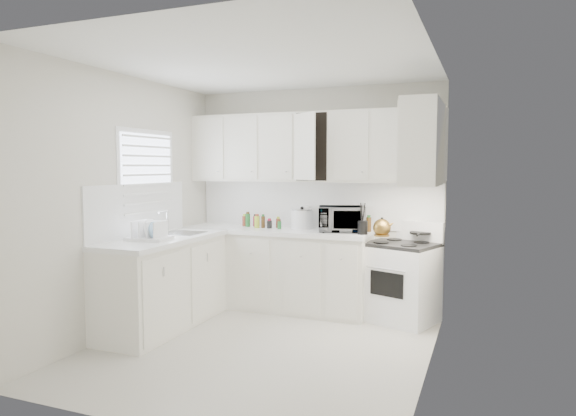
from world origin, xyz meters
The scene contains 35 objects.
floor centered at (0.00, 0.00, 0.00)m, with size 3.20×3.20×0.00m, color beige.
ceiling centered at (0.00, 0.00, 2.60)m, with size 3.20×3.20×0.00m, color white.
wall_back centered at (0.00, 1.60, 1.30)m, with size 3.00×3.00×0.00m, color silver.
wall_front centered at (0.00, -1.60, 1.30)m, with size 3.00×3.00×0.00m, color silver.
wall_left centered at (-1.50, 0.00, 1.30)m, with size 3.20×3.20×0.00m, color silver.
wall_right centered at (1.50, 0.00, 1.30)m, with size 3.20×3.20×0.00m, color silver.
window_blinds centered at (-1.48, 0.35, 1.55)m, with size 0.06×0.96×1.06m, color white, non-canonical shape.
lower_cabinets_back centered at (-0.39, 1.30, 0.45)m, with size 2.22×0.60×0.90m, color silver, non-canonical shape.
lower_cabinets_left centered at (-1.20, 0.20, 0.45)m, with size 0.60×1.60×0.90m, color silver, non-canonical shape.
countertop_back centered at (-0.39, 1.29, 0.93)m, with size 2.24×0.64×0.05m, color white.
countertop_left centered at (-1.19, 0.20, 0.93)m, with size 0.64×1.62×0.05m, color white.
backsplash_back centered at (0.00, 1.59, 1.23)m, with size 2.98×0.02×0.55m, color white.
backsplash_left centered at (-1.49, 0.20, 1.23)m, with size 0.02×1.60×0.55m, color white.
upper_cabinets_back centered at (0.00, 1.44, 1.50)m, with size 3.00×0.33×0.80m, color silver, non-canonical shape.
upper_cabinets_right centered at (1.33, 0.82, 1.50)m, with size 0.33×0.90×0.80m, color silver, non-canonical shape.
sink centered at (-1.19, 0.55, 1.07)m, with size 0.42×0.38×0.30m, color gray, non-canonical shape.
stove centered at (1.07, 1.31, 0.55)m, with size 0.71×0.59×1.10m, color white, non-canonical shape.
tea_kettle centered at (0.89, 1.15, 1.05)m, with size 0.23×0.20×0.22m, color olive, non-canonical shape.
frying_pan centered at (1.25, 1.47, 0.96)m, with size 0.23×0.39×0.04m, color black, non-canonical shape.
microwave centered at (0.41, 1.31, 1.12)m, with size 0.51×0.28×0.35m, color gray.
rice_cooker centered at (-0.10, 1.41, 1.08)m, with size 0.26×0.26×0.26m, color white, non-canonical shape.
paper_towel centered at (-0.08, 1.48, 1.08)m, with size 0.12×0.12×0.27m, color white.
utensil_crock centered at (0.68, 1.17, 1.13)m, with size 0.12×0.12×0.35m, color black, non-canonical shape.
dish_rack centered at (-1.21, -0.02, 1.06)m, with size 0.40×0.30×0.22m, color white, non-canonical shape.
spice_left_0 centered at (-0.85, 1.42, 1.02)m, with size 0.06×0.06×0.13m, color brown.
spice_left_1 centered at (-0.78, 1.33, 1.02)m, with size 0.06×0.06×0.13m, color #23692D.
spice_left_2 centered at (-0.70, 1.42, 1.02)m, with size 0.06×0.06×0.13m, color #B11733.
spice_left_3 centered at (-0.62, 1.33, 1.02)m, with size 0.06×0.06×0.13m, color #B4CF30.
spice_left_4 centered at (-0.55, 1.42, 1.02)m, with size 0.06×0.06×0.13m, color #4E3416.
spice_left_5 centered at (-0.47, 1.33, 1.02)m, with size 0.06×0.06×0.13m, color black.
spice_left_6 centered at (-0.40, 1.42, 1.02)m, with size 0.06×0.06×0.13m, color brown.
spice_left_7 centered at (-0.32, 1.33, 1.02)m, with size 0.06×0.06×0.13m, color #23692D.
sauce_right_0 centered at (0.58, 1.46, 1.05)m, with size 0.06×0.06×0.19m, color #B11733.
sauce_right_1 centered at (0.64, 1.40, 1.05)m, with size 0.06×0.06×0.19m, color #B4CF30.
sauce_right_2 centered at (0.69, 1.46, 1.05)m, with size 0.06×0.06×0.19m, color #4E3416.
Camera 1 is at (1.92, -4.21, 1.68)m, focal length 31.86 mm.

